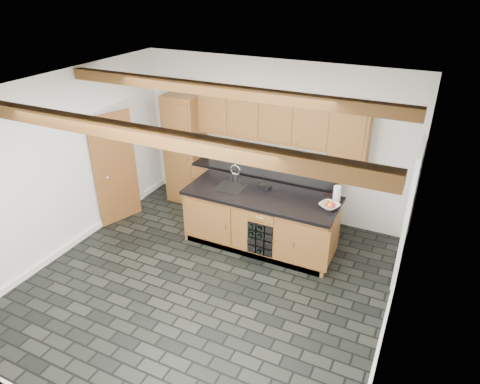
# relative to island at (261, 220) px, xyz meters

# --- Properties ---
(ground) EXTENTS (5.00, 5.00, 0.00)m
(ground) POSITION_rel_island_xyz_m (-0.31, -1.28, -0.47)
(ground) COLOR black
(ground) RESTS_ON ground
(room_shell) EXTENTS (5.01, 5.00, 5.00)m
(room_shell) POSITION_rel_island_xyz_m (-0.39, -0.75, 1.06)
(room_shell) COLOR white
(room_shell) RESTS_ON ground
(back_cabinetry) EXTENTS (3.65, 0.62, 2.20)m
(back_cabinetry) POSITION_rel_island_xyz_m (-0.68, 0.95, 0.51)
(back_cabinetry) COLOR brown
(back_cabinetry) RESTS_ON ground
(island) EXTENTS (2.48, 0.96, 0.93)m
(island) POSITION_rel_island_xyz_m (0.00, 0.00, 0.00)
(island) COLOR brown
(island) RESTS_ON ground
(faucet) EXTENTS (0.45, 0.40, 0.34)m
(faucet) POSITION_rel_island_xyz_m (-0.56, 0.05, 0.50)
(faucet) COLOR black
(faucet) RESTS_ON island
(kitchen_scale) EXTENTS (0.21, 0.14, 0.06)m
(kitchen_scale) POSITION_rel_island_xyz_m (-0.05, 0.25, 0.49)
(kitchen_scale) COLOR black
(kitchen_scale) RESTS_ON island
(fruit_bowl) EXTENTS (0.36, 0.36, 0.07)m
(fruit_bowl) POSITION_rel_island_xyz_m (1.07, 0.05, 0.50)
(fruit_bowl) COLOR beige
(fruit_bowl) RESTS_ON island
(fruit_cluster) EXTENTS (0.16, 0.17, 0.07)m
(fruit_cluster) POSITION_rel_island_xyz_m (1.07, 0.05, 0.54)
(fruit_cluster) COLOR red
(fruit_cluster) RESTS_ON fruit_bowl
(paper_towel) EXTENTS (0.11, 0.11, 0.25)m
(paper_towel) POSITION_rel_island_xyz_m (1.11, 0.30, 0.59)
(paper_towel) COLOR white
(paper_towel) RESTS_ON island
(mug) EXTENTS (0.13, 0.13, 0.10)m
(mug) POSITION_rel_island_xyz_m (-0.97, 0.97, 0.52)
(mug) COLOR white
(mug) RESTS_ON back_cabinetry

